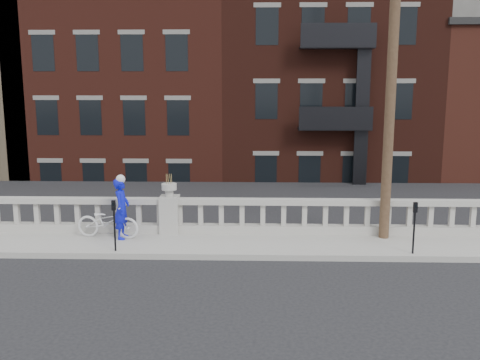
% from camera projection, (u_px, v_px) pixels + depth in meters
% --- Properties ---
extents(ground, '(120.00, 120.00, 0.00)m').
position_uv_depth(ground, '(143.00, 287.00, 11.97)').
color(ground, black).
rests_on(ground, ground).
extents(sidewalk, '(32.00, 2.20, 0.15)m').
position_uv_depth(sidewalk, '(165.00, 244.00, 14.90)').
color(sidewalk, '#9B9990').
rests_on(sidewalk, ground).
extents(balustrade, '(28.00, 0.34, 1.03)m').
position_uv_depth(balustrade, '(170.00, 216.00, 15.74)').
color(balustrade, '#9B9990').
rests_on(balustrade, sidewalk).
extents(planter_pedestal, '(0.55, 0.55, 1.76)m').
position_uv_depth(planter_pedestal, '(170.00, 210.00, 15.70)').
color(planter_pedestal, '#9B9990').
rests_on(planter_pedestal, sidewalk).
extents(lower_level, '(80.00, 44.00, 20.80)m').
position_uv_depth(lower_level, '(225.00, 113.00, 34.14)').
color(lower_level, '#605E59').
rests_on(lower_level, ground).
extents(utility_pole, '(1.60, 0.28, 10.00)m').
position_uv_depth(utility_pole, '(393.00, 56.00, 14.39)').
color(utility_pole, '#422D1E').
rests_on(utility_pole, sidewalk).
extents(parking_meter_c, '(0.10, 0.09, 1.36)m').
position_uv_depth(parking_meter_c, '(114.00, 220.00, 13.93)').
color(parking_meter_c, black).
rests_on(parking_meter_c, sidewalk).
extents(parking_meter_d, '(0.10, 0.09, 1.36)m').
position_uv_depth(parking_meter_d, '(414.00, 222.00, 13.72)').
color(parking_meter_d, black).
rests_on(parking_meter_d, sidewalk).
extents(bicycle, '(1.90, 0.90, 0.96)m').
position_uv_depth(bicycle, '(108.00, 221.00, 15.21)').
color(bicycle, silver).
rests_on(bicycle, sidewalk).
extents(cyclist, '(0.44, 0.65, 1.73)m').
position_uv_depth(cyclist, '(122.00, 209.00, 15.09)').
color(cyclist, '#0D13CC').
rests_on(cyclist, sidewalk).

